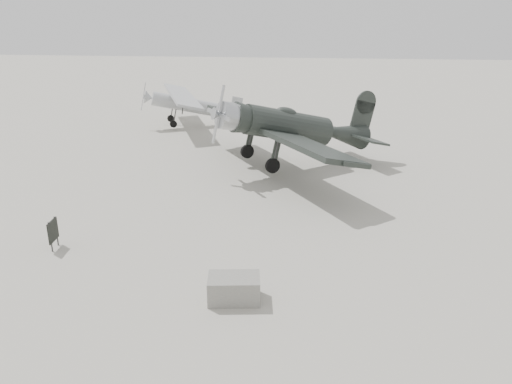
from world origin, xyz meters
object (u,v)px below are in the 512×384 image
equipment_block (234,288)px  sign_board (53,231)px  lowwing_monoplane (294,127)px  highwing_monoplane (189,102)px

equipment_block → sign_board: sign_board is taller
lowwing_monoplane → sign_board: size_ratio=11.02×
lowwing_monoplane → highwing_monoplane: 13.03m
lowwing_monoplane → equipment_block: 13.83m
sign_board → highwing_monoplane: bearing=84.8°
sign_board → equipment_block: bearing=-26.0°
equipment_block → highwing_monoplane: bearing=107.1°
lowwing_monoplane → highwing_monoplane: bearing=97.1°
highwing_monoplane → sign_board: bearing=-111.3°
highwing_monoplane → equipment_block: (7.26, -23.64, -1.47)m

